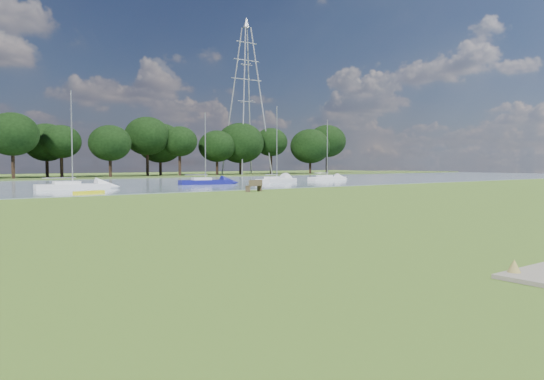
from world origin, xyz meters
TOP-DOWN VIEW (x-y plane):
  - ground at (0.00, 0.00)m, footprint 220.00×220.00m
  - river at (0.00, 42.00)m, footprint 220.00×40.00m
  - riverbank_bench at (14.03, 19.46)m, footprint 1.78×0.83m
  - kayak at (0.92, 24.00)m, footprint 2.68×1.38m
  - pylon at (48.08, 70.00)m, footprint 7.31×5.12m
  - sailboat_2 at (17.74, 34.53)m, footprint 6.29×2.91m
  - sailboat_4 at (38.52, 36.18)m, footprint 5.89×1.88m
  - sailboat_5 at (28.13, 34.42)m, footprint 7.53×4.82m
  - sailboat_6 at (2.09, 32.42)m, footprint 6.78×2.47m

SIDE VIEW (x-z plane):
  - ground at x=0.00m, z-range 0.00..0.00m
  - river at x=0.00m, z-range -0.05..0.05m
  - kayak at x=0.92m, z-range 0.05..0.31m
  - sailboat_5 at x=28.13m, z-range -4.34..5.33m
  - sailboat_4 at x=38.52m, z-range -3.78..4.78m
  - sailboat_6 at x=2.09m, z-range -4.12..5.17m
  - sailboat_2 at x=17.74m, z-range -3.59..4.65m
  - riverbank_bench at x=14.03m, z-range 0.00..1.06m
  - pylon at x=48.08m, z-range 4.11..35.60m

